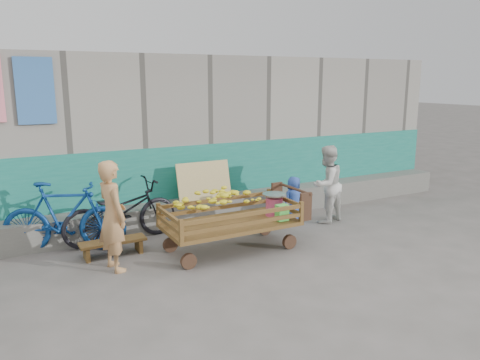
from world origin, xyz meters
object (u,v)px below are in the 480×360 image
bench (113,244)px  bicycle_dark (121,212)px  banana_cart (228,211)px  bicycle_blue (64,217)px  child (294,200)px  woman (327,184)px  vendor_man (113,216)px

bench → bicycle_dark: (0.28, 0.58, 0.32)m
banana_cart → bicycle_blue: bicycle_blue is taller
banana_cart → child: (1.69, 0.71, -0.20)m
banana_cart → bicycle_dark: 1.79m
bench → bicycle_blue: bearing=139.4°
child → bench: bearing=-6.5°
banana_cart → bicycle_blue: size_ratio=1.21×
bench → bicycle_blue: 0.86m
bench → woman: (3.85, -0.14, 0.53)m
vendor_man → child: size_ratio=1.77×
bicycle_dark → bicycle_blue: 0.88m
woman → child: bearing=-37.4°
bench → woman: woman is taller
banana_cart → child: 1.84m
child → bicycle_blue: size_ratio=0.47×
bench → bicycle_blue: (-0.59, 0.50, 0.37)m
woman → child: (-0.56, 0.22, -0.28)m
banana_cart → bicycle_blue: bearing=152.7°
woman → bicycle_dark: woman is taller
vendor_man → bicycle_blue: 1.15m
banana_cart → vendor_man: vendor_man is taller
banana_cart → bench: 1.78m
woman → bicycle_dark: size_ratio=0.75×
woman → child: size_ratio=1.64×
woman → banana_cart: bearing=-3.7°
bicycle_blue → bench: bearing=-108.3°
banana_cart → woman: size_ratio=1.55×
bench → bicycle_blue: size_ratio=0.53×
bench → child: 3.30m
vendor_man → bicycle_dark: 1.19m
bicycle_blue → vendor_man: bearing=-132.0°
woman → bicycle_dark: bearing=-27.4°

